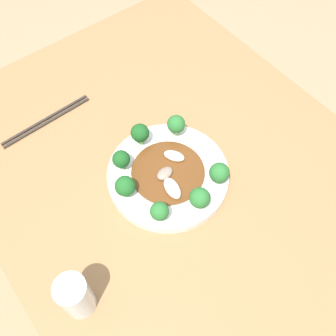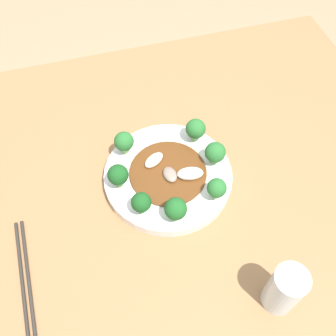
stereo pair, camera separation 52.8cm
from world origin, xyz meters
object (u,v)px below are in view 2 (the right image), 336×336
Objects in this scene: broccoli_northwest at (217,188)px; chopsticks at (25,279)px; plate at (168,176)px; stirfry_center at (171,172)px; broccoli_southeast at (124,142)px; broccoli_east at (118,175)px; drinking_glass at (284,290)px; broccoli_west at (215,153)px; broccoli_southwest at (196,129)px; broccoli_north at (176,209)px; broccoli_northeast at (141,203)px.

broccoli_northwest is 0.41m from chopsticks.
stirfry_center is at bearing 167.79° from plate.
broccoli_southeast is at bearing -45.93° from stirfry_center.
drinking_glass reaches higher than broccoli_east.
stirfry_center is at bearing 1.84° from broccoli_west.
plate is 0.12m from broccoli_southwest.
chopsticks is (0.40, 0.06, -0.05)m from broccoli_northwest.
broccoli_east is 1.04× the size of broccoli_west.
broccoli_southeast is 0.24× the size of chopsticks.
broccoli_north is at bearing 60.98° from broccoli_southwest.
broccoli_north reaches higher than chopsticks.
broccoli_northeast is 0.98× the size of broccoli_north.
broccoli_east reaches higher than stirfry_center.
broccoli_west is at bearing -138.28° from broccoli_north.
broccoli_north is at bearing 152.63° from broccoli_northeast.
drinking_glass is 0.46× the size of chopsticks.
drinking_glass reaches higher than broccoli_north.
broccoli_north is 0.22× the size of chopsticks.
broccoli_southwest reaches higher than broccoli_west.
broccoli_northwest is at bearing 155.69° from broccoli_east.
broccoli_east is at bearing -67.38° from broccoli_northeast.
broccoli_northeast reaches higher than stirfry_center.
broccoli_northwest is at bearing 72.21° from broccoli_west.
broccoli_north is (0.01, 0.11, 0.04)m from plate.
broccoli_north reaches higher than broccoli_northeast.
broccoli_southeast reaches higher than broccoli_northwest.
plate is 0.12m from broccoli_east.
broccoli_southwest is (-0.16, -0.15, 0.00)m from broccoli_northeast.
chopsticks is at bearing 24.01° from plate.
broccoli_northwest is at bearing -166.62° from broccoli_north.
chopsticks is at bearing 18.76° from broccoli_west.
chopsticks is (0.25, 0.23, -0.06)m from broccoli_southeast.
broccoli_northeast is 1.00× the size of broccoli_northwest.
drinking_glass is (-0.12, 0.31, 0.05)m from plate.
drinking_glass reaches higher than plate.
chopsticks is at bearing 7.04° from broccoli_north.
broccoli_southeast is (0.00, -0.16, 0.00)m from broccoli_northeast.
broccoli_northwest reaches higher than chopsticks.
stirfry_center is (0.07, -0.08, -0.03)m from broccoli_northwest.
broccoli_east is at bearing -146.22° from chopsticks.
broccoli_southwest is 1.02× the size of broccoli_west.
plate is 5.14× the size of broccoli_northwest.
broccoli_west is at bearing -87.32° from drinking_glass.
plate is at bearing -68.67° from drinking_glass.
broccoli_east is 0.20m from broccoli_northwest.
plate is at bearing -155.99° from chopsticks.
plate is 0.12m from broccoli_northwest.
broccoli_east reaches higher than broccoli_northeast.
broccoli_southwest is 0.11m from stirfry_center.
broccoli_northwest reaches higher than plate.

